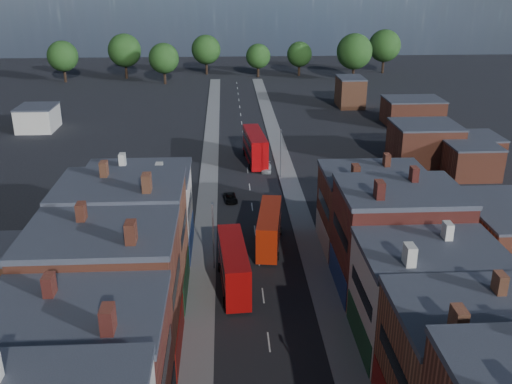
{
  "coord_description": "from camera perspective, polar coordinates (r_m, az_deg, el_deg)",
  "views": [
    {
      "loc": [
        -3.55,
        -27.51,
        31.9
      ],
      "look_at": [
        0.0,
        37.62,
        6.35
      ],
      "focal_mm": 40.0,
      "sensor_mm": 36.0,
      "label": 1
    }
  ],
  "objects": [
    {
      "name": "lamp_post_2",
      "position": [
        63.64,
        -4.32,
        -3.98
      ],
      "size": [
        0.25,
        0.7,
        8.12
      ],
      "color": "slate",
      "rests_on": "ground"
    },
    {
      "name": "pavement_west",
      "position": [
        83.85,
        -4.9,
        -1.01
      ],
      "size": [
        3.0,
        200.0,
        0.12
      ],
      "primitive_type": "cube",
      "color": "gray",
      "rests_on": "ground"
    },
    {
      "name": "pavement_east",
      "position": [
        84.4,
        3.95,
        -0.83
      ],
      "size": [
        3.0,
        200.0,
        0.12
      ],
      "primitive_type": "cube",
      "color": "gray",
      "rests_on": "ground"
    },
    {
      "name": "bus_2",
      "position": [
        100.2,
        -0.1,
        4.57
      ],
      "size": [
        3.96,
        12.71,
        5.4
      ],
      "rotation": [
        0.0,
        0.0,
        0.09
      ],
      "color": "#9C0609",
      "rests_on": "ground"
    },
    {
      "name": "car_3",
      "position": [
        96.44,
        1.05,
        2.43
      ],
      "size": [
        1.99,
        4.14,
        1.16
      ],
      "primitive_type": "imported",
      "rotation": [
        0.0,
        0.0,
        -0.09
      ],
      "color": "silver",
      "rests_on": "ground"
    },
    {
      "name": "bus_1",
      "position": [
        69.61,
        1.34,
        -3.59
      ],
      "size": [
        3.9,
        11.02,
        4.66
      ],
      "rotation": [
        0.0,
        0.0,
        -0.14
      ],
      "color": "red",
      "rests_on": "ground"
    },
    {
      "name": "lamp_post_3",
      "position": [
        92.06,
        2.48,
        4.18
      ],
      "size": [
        0.25,
        0.7,
        8.12
      ],
      "color": "slate",
      "rests_on": "ground"
    },
    {
      "name": "bus_0",
      "position": [
        60.94,
        -2.26,
        -7.34
      ],
      "size": [
        3.47,
        11.44,
        4.87
      ],
      "rotation": [
        0.0,
        0.0,
        0.07
      ],
      "color": "#B00A0A",
      "rests_on": "ground"
    },
    {
      "name": "car_2",
      "position": [
        83.91,
        -2.56,
        -0.59
      ],
      "size": [
        2.22,
        4.01,
        1.06
      ],
      "primitive_type": "imported",
      "rotation": [
        0.0,
        0.0,
        0.13
      ],
      "color": "black",
      "rests_on": "ground"
    }
  ]
}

